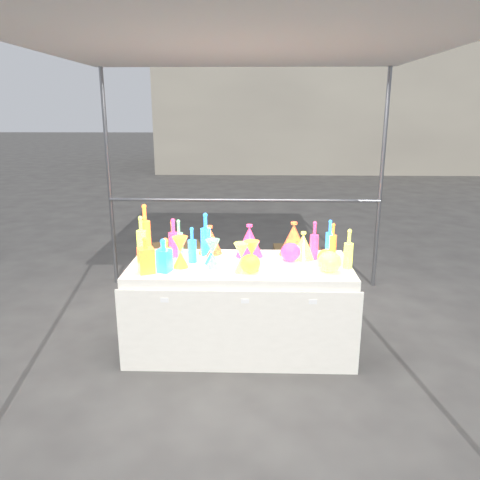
{
  "coord_description": "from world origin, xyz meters",
  "views": [
    {
      "loc": [
        0.11,
        -3.63,
        1.96
      ],
      "look_at": [
        0.0,
        0.0,
        0.95
      ],
      "focal_mm": 35.0,
      "sensor_mm": 36.0,
      "label": 1
    }
  ],
  "objects_px": {
    "globe_0": "(250,264)",
    "display_table": "(240,306)",
    "cardboard_box_closed": "(178,262)",
    "decanter_0": "(166,253)",
    "hourglass_0": "(180,252)",
    "lampshade_0": "(210,240)",
    "bottle_0": "(145,233)"
  },
  "relations": [
    {
      "from": "cardboard_box_closed",
      "to": "decanter_0",
      "type": "relative_size",
      "value": 2.27
    },
    {
      "from": "decanter_0",
      "to": "display_table",
      "type": "bearing_deg",
      "value": -5.39
    },
    {
      "from": "bottle_0",
      "to": "cardboard_box_closed",
      "type": "bearing_deg",
      "value": 87.77
    },
    {
      "from": "display_table",
      "to": "cardboard_box_closed",
      "type": "bearing_deg",
      "value": 115.21
    },
    {
      "from": "cardboard_box_closed",
      "to": "bottle_0",
      "type": "bearing_deg",
      "value": -108.97
    },
    {
      "from": "hourglass_0",
      "to": "globe_0",
      "type": "distance_m",
      "value": 0.57
    },
    {
      "from": "display_table",
      "to": "hourglass_0",
      "type": "height_order",
      "value": "hourglass_0"
    },
    {
      "from": "decanter_0",
      "to": "lampshade_0",
      "type": "distance_m",
      "value": 0.51
    },
    {
      "from": "bottle_0",
      "to": "lampshade_0",
      "type": "bearing_deg",
      "value": -6.87
    },
    {
      "from": "globe_0",
      "to": "display_table",
      "type": "bearing_deg",
      "value": 112.54
    },
    {
      "from": "display_table",
      "to": "hourglass_0",
      "type": "distance_m",
      "value": 0.69
    },
    {
      "from": "cardboard_box_closed",
      "to": "display_table",
      "type": "bearing_deg",
      "value": -81.53
    },
    {
      "from": "display_table",
      "to": "globe_0",
      "type": "distance_m",
      "value": 0.49
    },
    {
      "from": "cardboard_box_closed",
      "to": "lampshade_0",
      "type": "distance_m",
      "value": 1.64
    },
    {
      "from": "cardboard_box_closed",
      "to": "hourglass_0",
      "type": "bearing_deg",
      "value": -96.36
    },
    {
      "from": "globe_0",
      "to": "cardboard_box_closed",
      "type": "bearing_deg",
      "value": 114.92
    },
    {
      "from": "decanter_0",
      "to": "lampshade_0",
      "type": "bearing_deg",
      "value": 35.54
    },
    {
      "from": "cardboard_box_closed",
      "to": "globe_0",
      "type": "xyz_separation_m",
      "value": [
        0.88,
        -1.9,
        0.61
      ]
    },
    {
      "from": "cardboard_box_closed",
      "to": "bottle_0",
      "type": "height_order",
      "value": "bottle_0"
    },
    {
      "from": "cardboard_box_closed",
      "to": "decanter_0",
      "type": "height_order",
      "value": "decanter_0"
    },
    {
      "from": "display_table",
      "to": "bottle_0",
      "type": "height_order",
      "value": "bottle_0"
    },
    {
      "from": "cardboard_box_closed",
      "to": "globe_0",
      "type": "height_order",
      "value": "globe_0"
    },
    {
      "from": "cardboard_box_closed",
      "to": "lampshade_0",
      "type": "height_order",
      "value": "lampshade_0"
    },
    {
      "from": "display_table",
      "to": "decanter_0",
      "type": "relative_size",
      "value": 7.41
    },
    {
      "from": "cardboard_box_closed",
      "to": "globe_0",
      "type": "distance_m",
      "value": 2.18
    },
    {
      "from": "display_table",
      "to": "hourglass_0",
      "type": "relative_size",
      "value": 7.29
    },
    {
      "from": "hourglass_0",
      "to": "lampshade_0",
      "type": "distance_m",
      "value": 0.43
    },
    {
      "from": "hourglass_0",
      "to": "decanter_0",
      "type": "bearing_deg",
      "value": -168.6
    },
    {
      "from": "cardboard_box_closed",
      "to": "decanter_0",
      "type": "bearing_deg",
      "value": -99.97
    },
    {
      "from": "display_table",
      "to": "lampshade_0",
      "type": "height_order",
      "value": "lampshade_0"
    },
    {
      "from": "display_table",
      "to": "cardboard_box_closed",
      "type": "xyz_separation_m",
      "value": [
        -0.8,
        1.7,
        -0.17
      ]
    },
    {
      "from": "display_table",
      "to": "bottle_0",
      "type": "relative_size",
      "value": 5.71
    }
  ]
}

